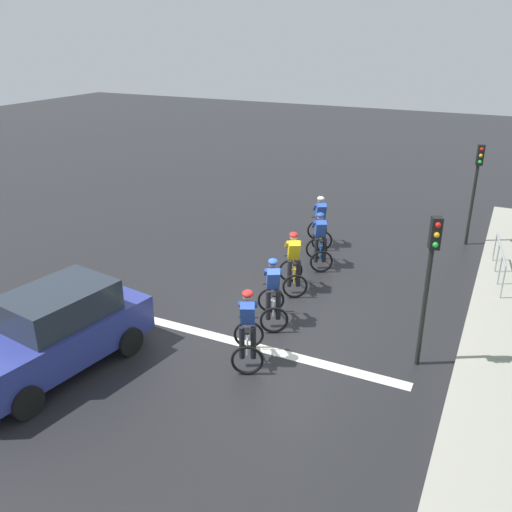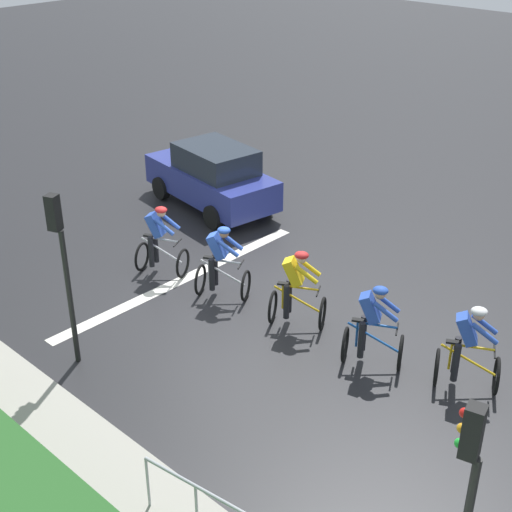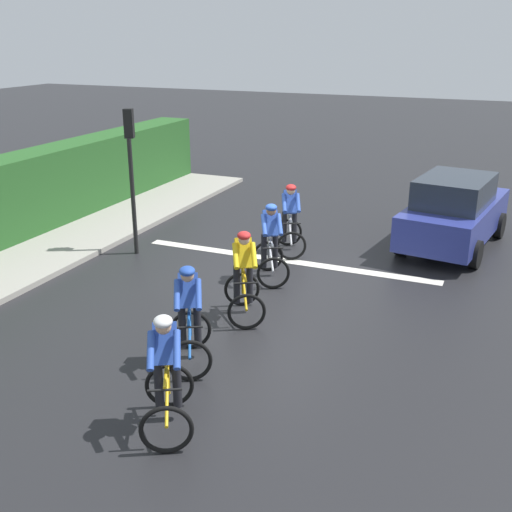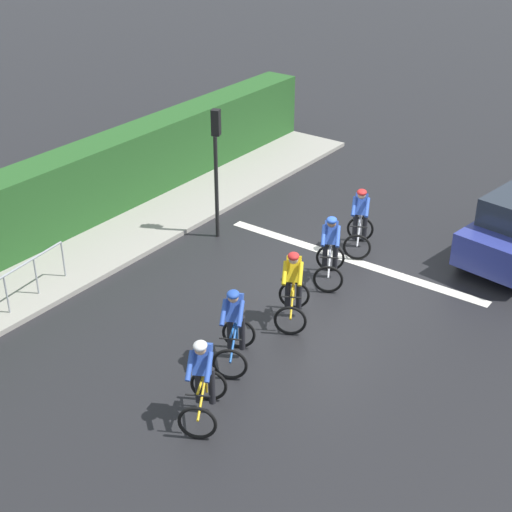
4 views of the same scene
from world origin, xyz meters
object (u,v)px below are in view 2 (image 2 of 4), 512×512
(car_navy, at_px, (212,176))
(traffic_light_far_junction, at_px, (466,491))
(cyclist_mid, at_px, (296,290))
(cyclist_trailing, at_px, (159,242))
(cyclist_fourth, at_px, (221,264))
(traffic_light_near_crossing, at_px, (61,255))
(cyclist_lead, at_px, (467,350))
(cyclist_second, at_px, (372,328))

(car_navy, distance_m, traffic_light_far_junction, 13.29)
(cyclist_mid, relative_size, traffic_light_far_junction, 0.50)
(cyclist_trailing, height_order, traffic_light_far_junction, traffic_light_far_junction)
(cyclist_mid, relative_size, car_navy, 0.39)
(cyclist_mid, xyz_separation_m, traffic_light_far_junction, (3.91, 5.67, 1.43))
(cyclist_mid, bearing_deg, cyclist_trailing, -82.99)
(cyclist_fourth, distance_m, traffic_light_near_crossing, 3.82)
(cyclist_lead, height_order, traffic_light_near_crossing, traffic_light_near_crossing)
(cyclist_trailing, bearing_deg, car_navy, -151.08)
(car_navy, relative_size, traffic_light_far_junction, 1.29)
(cyclist_fourth, xyz_separation_m, traffic_light_near_crossing, (3.52, -0.32, 1.43))
(cyclist_trailing, bearing_deg, cyclist_second, 93.79)
(cyclist_second, bearing_deg, cyclist_lead, 108.97)
(cyclist_second, height_order, cyclist_fourth, same)
(cyclist_lead, xyz_separation_m, car_navy, (-2.56, -9.07, 0.08))
(car_navy, height_order, traffic_light_near_crossing, traffic_light_near_crossing)
(cyclist_lead, bearing_deg, cyclist_trailing, -82.66)
(cyclist_fourth, relative_size, cyclist_trailing, 1.00)
(cyclist_trailing, distance_m, car_navy, 3.98)
(cyclist_trailing, bearing_deg, cyclist_lead, 97.34)
(cyclist_second, relative_size, car_navy, 0.39)
(cyclist_mid, distance_m, traffic_light_near_crossing, 4.59)
(traffic_light_far_junction, bearing_deg, cyclist_second, -135.31)
(traffic_light_near_crossing, bearing_deg, cyclist_mid, 149.59)
(traffic_light_near_crossing, relative_size, traffic_light_far_junction, 1.00)
(cyclist_second, height_order, traffic_light_near_crossing, traffic_light_near_crossing)
(cyclist_fourth, height_order, car_navy, car_navy)
(cyclist_lead, xyz_separation_m, traffic_light_near_crossing, (4.24, -5.71, 1.43))
(cyclist_second, height_order, car_navy, car_navy)
(cyclist_lead, height_order, cyclist_fourth, same)
(cyclist_trailing, xyz_separation_m, traffic_light_far_junction, (3.46, 9.33, 1.43))
(cyclist_lead, distance_m, cyclist_second, 1.70)
(cyclist_lead, bearing_deg, cyclist_fourth, -82.48)
(cyclist_lead, xyz_separation_m, cyclist_trailing, (0.92, -7.15, 0.00))
(cyclist_lead, relative_size, cyclist_second, 1.00)
(cyclist_trailing, relative_size, traffic_light_near_crossing, 0.50)
(cyclist_fourth, relative_size, traffic_light_far_junction, 0.50)
(cyclist_lead, relative_size, car_navy, 0.39)
(cyclist_second, xyz_separation_m, car_navy, (-3.11, -7.46, 0.08))
(cyclist_fourth, bearing_deg, traffic_light_far_junction, 64.12)
(cyclist_trailing, height_order, traffic_light_near_crossing, traffic_light_near_crossing)
(cyclist_second, bearing_deg, cyclist_trailing, -86.21)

